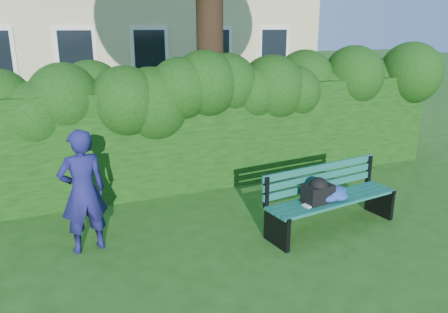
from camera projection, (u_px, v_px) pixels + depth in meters
name	position (u px, v px, depth m)	size (l,w,h in m)	color
ground	(240.00, 232.00, 6.15)	(80.00, 80.00, 0.00)	#205016
hedge	(189.00, 136.00, 7.84)	(10.00, 1.00, 1.80)	black
park_bench	(328.00, 196.00, 6.12)	(2.10, 0.81, 0.89)	#0E463B
man_reading	(83.00, 192.00, 5.45)	(0.58, 0.38, 1.60)	#191854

